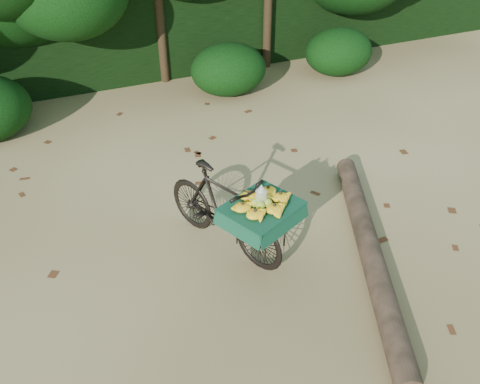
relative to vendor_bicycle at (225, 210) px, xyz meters
name	(u,v)px	position (x,y,z in m)	size (l,w,h in m)	color
ground	(245,243)	(0.25, -0.04, -0.58)	(80.00, 80.00, 0.00)	tan
vendor_bicycle	(225,210)	(0.00, 0.00, 0.00)	(1.38, 1.97, 1.13)	black
fallen_log	(370,250)	(1.54, -0.90, -0.44)	(0.27, 0.27, 3.80)	brown
hedge_backdrop	(127,28)	(0.25, 6.26, 0.32)	(26.00, 1.80, 1.80)	black
bush_clumps	(180,80)	(0.75, 4.26, -0.13)	(8.80, 1.70, 0.90)	black
leaf_litter	(226,214)	(0.25, 0.61, -0.57)	(7.00, 7.30, 0.01)	#552D16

